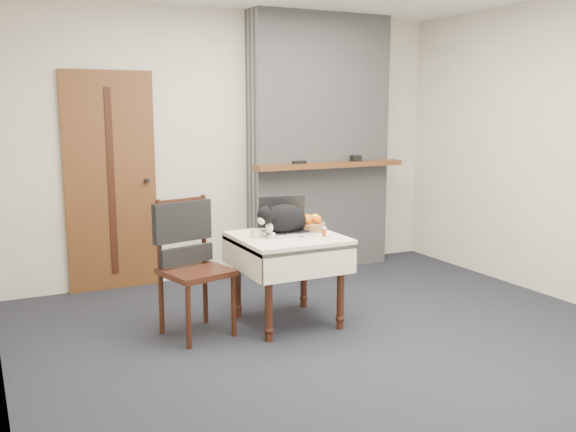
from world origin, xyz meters
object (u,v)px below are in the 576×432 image
fruit_basket (311,224)px  side_table (288,250)px  laptop (285,224)px  cat (285,220)px  pill_bottle (324,232)px  cream_jar (255,233)px  chair (189,248)px  door (111,182)px

fruit_basket → side_table: bearing=-160.5°
laptop → fruit_basket: size_ratio=1.86×
side_table → cat: (0.00, 0.06, 0.23)m
pill_bottle → side_table: bearing=147.1°
side_table → cream_jar: 0.30m
cream_jar → chair: size_ratio=0.07×
laptop → fruit_basket: 0.22m
door → side_table: size_ratio=2.56×
side_table → pill_bottle: size_ratio=10.73×
laptop → cream_jar: (-0.29, -0.09, -0.04)m
door → cream_jar: (0.75, -1.56, -0.26)m
laptop → cat: size_ratio=0.75×
laptop → fruit_basket: bearing=1.4°
door → laptop: 1.82m
door → pill_bottle: (1.25, -1.74, -0.26)m
cream_jar → fruit_basket: size_ratio=0.31×
chair → laptop: bearing=-16.4°
pill_bottle → cat: bearing=137.8°
pill_bottle → fruit_basket: bearing=86.5°
cream_jar → pill_bottle: bearing=-20.0°
fruit_basket → chair: size_ratio=0.22×
cat → fruit_basket: cat is taller
side_table → chair: bearing=168.4°
laptop → fruit_basket: (0.22, -0.03, -0.02)m
side_table → cream_jar: size_ratio=11.01×
laptop → cream_jar: bearing=-155.7°
fruit_basket → laptop: bearing=173.3°
door → chair: (0.27, -1.44, -0.35)m
cream_jar → fruit_basket: bearing=6.7°
side_table → door: bearing=122.5°
laptop → chair: size_ratio=0.42×
door → pill_bottle: size_ratio=27.52×
side_table → laptop: bearing=73.8°
laptop → cream_jar: 0.31m
cream_jar → fruit_basket: fruit_basket is taller
side_table → fruit_basket: fruit_basket is taller
chair → cream_jar: bearing=-28.1°
pill_bottle → fruit_basket: 0.24m
cat → fruit_basket: (0.25, 0.03, -0.06)m
laptop → cat: 0.08m
side_table → chair: size_ratio=0.77×
side_table → fruit_basket: (0.25, 0.09, 0.17)m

